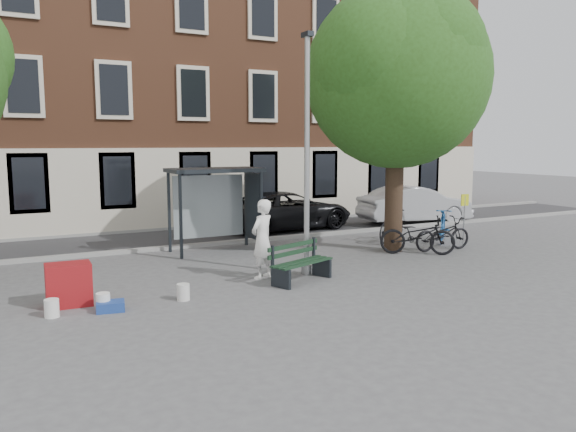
{
  "coord_description": "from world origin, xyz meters",
  "views": [
    {
      "loc": [
        -7.08,
        -12.43,
        3.39
      ],
      "look_at": [
        0.03,
        1.08,
        1.4
      ],
      "focal_mm": 35.0,
      "sensor_mm": 36.0,
      "label": 1
    }
  ],
  "objects_px": {
    "bike_c": "(418,235)",
    "notice_sign": "(464,209)",
    "painter": "(262,239)",
    "bike_b": "(443,226)",
    "car_silver": "(415,205)",
    "car_dark": "(287,210)",
    "bus_shelter": "(226,190)",
    "bike_a": "(443,234)",
    "lamppost": "(307,167)",
    "bench": "(300,264)",
    "red_stand": "(69,285)",
    "bike_d": "(392,225)"
  },
  "relations": [
    {
      "from": "bike_c",
      "to": "notice_sign",
      "type": "bearing_deg",
      "value": -41.58
    },
    {
      "from": "painter",
      "to": "bike_b",
      "type": "bearing_deg",
      "value": 164.07
    },
    {
      "from": "painter",
      "to": "car_silver",
      "type": "bearing_deg",
      "value": -178.62
    },
    {
      "from": "painter",
      "to": "car_dark",
      "type": "distance_m",
      "value": 8.1
    },
    {
      "from": "bike_b",
      "to": "car_dark",
      "type": "height_order",
      "value": "car_dark"
    },
    {
      "from": "bus_shelter",
      "to": "bike_a",
      "type": "relative_size",
      "value": 1.4
    },
    {
      "from": "bus_shelter",
      "to": "bike_b",
      "type": "bearing_deg",
      "value": -16.82
    },
    {
      "from": "bike_a",
      "to": "notice_sign",
      "type": "relative_size",
      "value": 1.19
    },
    {
      "from": "bus_shelter",
      "to": "car_silver",
      "type": "xyz_separation_m",
      "value": [
        9.32,
        1.89,
        -1.13
      ]
    },
    {
      "from": "lamppost",
      "to": "bike_b",
      "type": "xyz_separation_m",
      "value": [
        6.5,
        1.96,
        -2.22
      ]
    },
    {
      "from": "bus_shelter",
      "to": "bike_a",
      "type": "bearing_deg",
      "value": -28.58
    },
    {
      "from": "bench",
      "to": "bike_c",
      "type": "height_order",
      "value": "bike_c"
    },
    {
      "from": "bike_c",
      "to": "red_stand",
      "type": "xyz_separation_m",
      "value": [
        -10.12,
        -0.85,
        -0.14
      ]
    },
    {
      "from": "bike_b",
      "to": "red_stand",
      "type": "distance_m",
      "value": 12.5
    },
    {
      "from": "bench",
      "to": "car_dark",
      "type": "height_order",
      "value": "car_dark"
    },
    {
      "from": "bike_d",
      "to": "red_stand",
      "type": "height_order",
      "value": "bike_d"
    },
    {
      "from": "bench",
      "to": "bike_c",
      "type": "distance_m",
      "value": 5.0
    },
    {
      "from": "bike_d",
      "to": "notice_sign",
      "type": "bearing_deg",
      "value": -161.2
    },
    {
      "from": "notice_sign",
      "to": "red_stand",
      "type": "bearing_deg",
      "value": -167.18
    },
    {
      "from": "bench",
      "to": "lamppost",
      "type": "bearing_deg",
      "value": 28.78
    },
    {
      "from": "lamppost",
      "to": "painter",
      "type": "distance_m",
      "value": 2.15
    },
    {
      "from": "bench",
      "to": "notice_sign",
      "type": "height_order",
      "value": "notice_sign"
    },
    {
      "from": "bus_shelter",
      "to": "bike_c",
      "type": "distance_m",
      "value": 6.12
    },
    {
      "from": "bike_d",
      "to": "car_dark",
      "type": "height_order",
      "value": "car_dark"
    },
    {
      "from": "bike_b",
      "to": "car_dark",
      "type": "bearing_deg",
      "value": -9.24
    },
    {
      "from": "car_dark",
      "to": "car_silver",
      "type": "distance_m",
      "value": 5.72
    },
    {
      "from": "bus_shelter",
      "to": "red_stand",
      "type": "distance_m",
      "value": 6.89
    },
    {
      "from": "bike_a",
      "to": "car_silver",
      "type": "relative_size",
      "value": 0.42
    },
    {
      "from": "red_stand",
      "to": "notice_sign",
      "type": "relative_size",
      "value": 0.53
    },
    {
      "from": "bus_shelter",
      "to": "bike_d",
      "type": "bearing_deg",
      "value": -12.63
    },
    {
      "from": "bike_a",
      "to": "bike_d",
      "type": "distance_m",
      "value": 2.07
    },
    {
      "from": "painter",
      "to": "bike_b",
      "type": "distance_m",
      "value": 7.92
    },
    {
      "from": "lamppost",
      "to": "bench",
      "type": "distance_m",
      "value": 2.49
    },
    {
      "from": "notice_sign",
      "to": "car_dark",
      "type": "bearing_deg",
      "value": 128.78
    },
    {
      "from": "lamppost",
      "to": "car_silver",
      "type": "relative_size",
      "value": 1.27
    },
    {
      "from": "lamppost",
      "to": "red_stand",
      "type": "height_order",
      "value": "lamppost"
    },
    {
      "from": "bus_shelter",
      "to": "lamppost",
      "type": "bearing_deg",
      "value": -81.57
    },
    {
      "from": "bike_c",
      "to": "car_dark",
      "type": "relative_size",
      "value": 0.42
    },
    {
      "from": "painter",
      "to": "notice_sign",
      "type": "relative_size",
      "value": 1.17
    },
    {
      "from": "bike_c",
      "to": "car_dark",
      "type": "height_order",
      "value": "car_dark"
    },
    {
      "from": "car_dark",
      "to": "red_stand",
      "type": "height_order",
      "value": "car_dark"
    },
    {
      "from": "bench",
      "to": "bike_a",
      "type": "bearing_deg",
      "value": -7.16
    },
    {
      "from": "lamppost",
      "to": "bus_shelter",
      "type": "distance_m",
      "value": 4.24
    },
    {
      "from": "painter",
      "to": "notice_sign",
      "type": "bearing_deg",
      "value": 158.52
    },
    {
      "from": "bench",
      "to": "car_silver",
      "type": "bearing_deg",
      "value": 14.95
    },
    {
      "from": "bus_shelter",
      "to": "painter",
      "type": "relative_size",
      "value": 1.43
    },
    {
      "from": "bike_a",
      "to": "car_dark",
      "type": "relative_size",
      "value": 0.38
    },
    {
      "from": "lamppost",
      "to": "bike_b",
      "type": "distance_m",
      "value": 7.14
    },
    {
      "from": "lamppost",
      "to": "red_stand",
      "type": "relative_size",
      "value": 6.79
    },
    {
      "from": "lamppost",
      "to": "bike_b",
      "type": "height_order",
      "value": "lamppost"
    }
  ]
}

